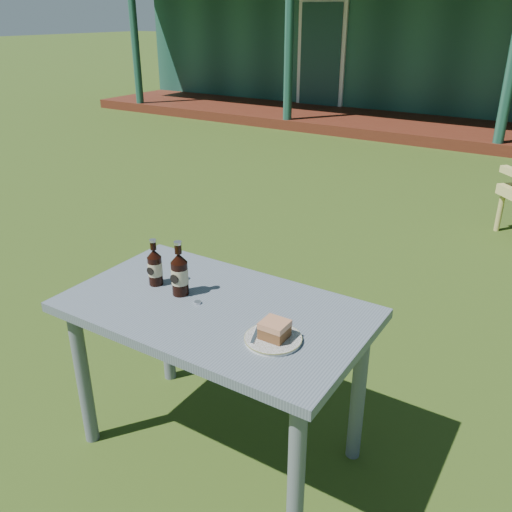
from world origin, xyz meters
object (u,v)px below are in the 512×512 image
Objects in this scene: cafe_table at (216,328)px; plate at (273,339)px; cake_slice at (275,329)px; cola_bottle_far at (155,267)px; cola_bottle_near at (180,274)px.

plate is (0.32, -0.09, 0.11)m from cafe_table.
cola_bottle_far is at bearing 170.75° from cake_slice.
cola_bottle_near is (-0.50, 0.09, 0.05)m from cake_slice.
cake_slice is at bearing 64.42° from plate.
cafe_table is 0.35m from plate.
cake_slice is 0.65m from cola_bottle_far.
cola_bottle_near reaches higher than cake_slice.
plate is 2.22× the size of cake_slice.
cake_slice is at bearing -15.18° from cafe_table.
cafe_table is at bearing -1.53° from cola_bottle_near.
plate is at bearing -9.74° from cola_bottle_far.
cake_slice reaches higher than plate.
plate is 0.88× the size of cola_bottle_near.
cake_slice is 0.45× the size of cola_bottle_far.
cola_bottle_near is at bearing 178.47° from cafe_table.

